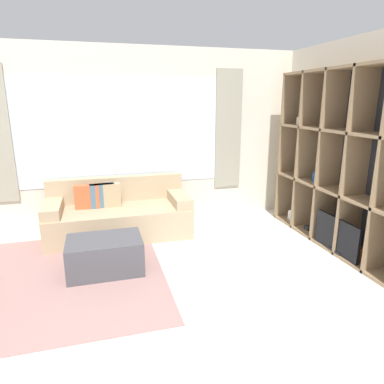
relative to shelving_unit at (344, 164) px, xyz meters
The scene contains 7 objects.
ground_plane 3.33m from the shelving_unit, 148.44° to the right, with size 16.00×16.00×0.00m, color silver.
wall_back 3.18m from the shelving_unit, 147.41° to the left, with size 6.85×0.11×2.70m.
wall_right 0.30m from the shelving_unit, ahead, with size 0.07×4.52×2.70m, color beige.
area_rug 3.86m from the shelving_unit, behind, with size 2.57×2.39×0.01m, color gray.
shelving_unit is the anchor object (origin of this frame).
couch_main 3.17m from the shelving_unit, 156.60° to the left, with size 2.01×0.91×0.80m.
ottoman 3.18m from the shelving_unit, behind, with size 0.83×0.57×0.40m.
Camera 1 is at (-0.38, -2.00, 1.92)m, focal length 32.00 mm.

